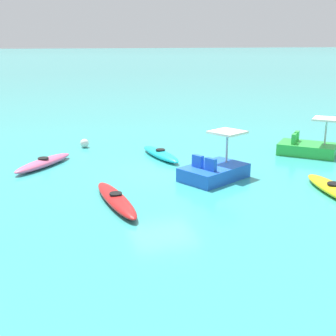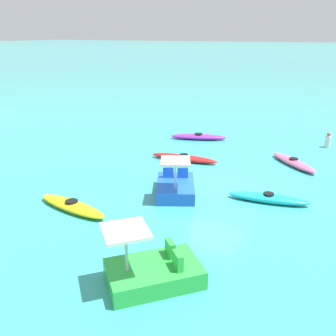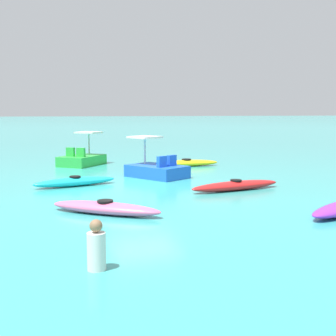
# 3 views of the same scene
# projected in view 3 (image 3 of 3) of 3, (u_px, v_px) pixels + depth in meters

# --- Properties ---
(ground_plane) EXTENTS (600.00, 600.00, 0.00)m
(ground_plane) POSITION_uv_depth(u_px,v_px,m) (144.00, 185.00, 16.62)
(ground_plane) COLOR #38ADA8
(kayak_yellow) EXTENTS (1.11, 3.34, 0.37)m
(kayak_yellow) POSITION_uv_depth(u_px,v_px,m) (186.00, 163.00, 22.34)
(kayak_yellow) COLOR yellow
(kayak_yellow) RESTS_ON ground_plane
(kayak_red) EXTENTS (1.01, 3.57, 0.37)m
(kayak_red) POSITION_uv_depth(u_px,v_px,m) (236.00, 186.00, 15.43)
(kayak_red) COLOR red
(kayak_red) RESTS_ON ground_plane
(kayak_pink) EXTENTS (2.61, 2.82, 0.37)m
(kayak_pink) POSITION_uv_depth(u_px,v_px,m) (105.00, 208.00, 11.81)
(kayak_pink) COLOR pink
(kayak_pink) RESTS_ON ground_plane
(kayak_cyan) EXTENTS (1.19, 3.14, 0.37)m
(kayak_cyan) POSITION_uv_depth(u_px,v_px,m) (75.00, 182.00, 16.31)
(kayak_cyan) COLOR #19B7C6
(kayak_cyan) RESTS_ON ground_plane
(pedal_boat_green) EXTENTS (2.78, 2.73, 1.68)m
(pedal_boat_green) POSITION_uv_depth(u_px,v_px,m) (82.00, 159.00, 22.68)
(pedal_boat_green) COLOR green
(pedal_boat_green) RESTS_ON ground_plane
(pedal_boat_blue) EXTENTS (2.82, 2.43, 1.68)m
(pedal_boat_blue) POSITION_uv_depth(u_px,v_px,m) (157.00, 169.00, 18.48)
(pedal_boat_blue) COLOR blue
(pedal_boat_blue) RESTS_ON ground_plane
(person_near_shore) EXTENTS (0.38, 0.38, 0.88)m
(person_near_shore) POSITION_uv_depth(u_px,v_px,m) (96.00, 248.00, 7.58)
(person_near_shore) COLOR silver
(person_near_shore) RESTS_ON ground_plane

